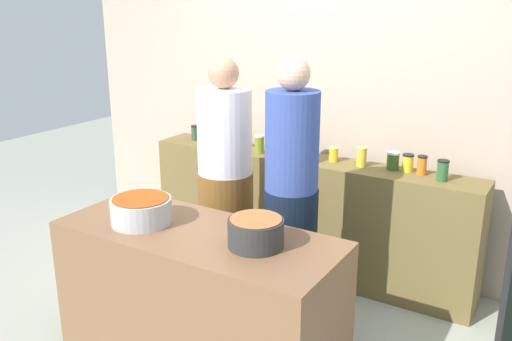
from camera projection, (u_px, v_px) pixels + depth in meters
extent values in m
plane|color=#999D8F|center=(229.00, 334.00, 3.66)|extent=(12.00, 12.00, 0.00)
cube|color=tan|center=(328.00, 82.00, 4.40)|extent=(4.80, 0.12, 3.00)
cube|color=brown|center=(305.00, 215.00, 4.42)|extent=(2.70, 0.36, 0.95)
cube|color=brown|center=(199.00, 297.00, 3.29)|extent=(1.70, 0.70, 0.85)
cylinder|color=#2D4E35|center=(195.00, 133.00, 4.82)|extent=(0.07, 0.07, 0.12)
cylinder|color=black|center=(195.00, 126.00, 4.80)|extent=(0.07, 0.07, 0.01)
cylinder|color=orange|center=(225.00, 135.00, 4.71)|extent=(0.08, 0.08, 0.13)
cylinder|color=silver|center=(225.00, 127.00, 4.69)|extent=(0.09, 0.09, 0.01)
cylinder|color=gold|center=(234.00, 139.00, 4.66)|extent=(0.07, 0.07, 0.09)
cylinder|color=silver|center=(234.00, 133.00, 4.65)|extent=(0.08, 0.08, 0.01)
cylinder|color=olive|center=(243.00, 142.00, 4.58)|extent=(0.06, 0.06, 0.09)
cylinder|color=black|center=(243.00, 136.00, 4.56)|extent=(0.07, 0.07, 0.01)
cylinder|color=olive|center=(259.00, 145.00, 4.40)|extent=(0.08, 0.08, 0.13)
cylinder|color=silver|center=(260.00, 136.00, 4.37)|extent=(0.08, 0.08, 0.01)
cylinder|color=orange|center=(289.00, 147.00, 4.41)|extent=(0.07, 0.07, 0.10)
cylinder|color=black|center=(289.00, 140.00, 4.39)|extent=(0.08, 0.08, 0.01)
cylinder|color=orange|center=(298.00, 148.00, 4.32)|extent=(0.07, 0.07, 0.13)
cylinder|color=#D6C666|center=(298.00, 139.00, 4.30)|extent=(0.07, 0.07, 0.01)
cylinder|color=olive|center=(308.00, 155.00, 4.19)|extent=(0.08, 0.08, 0.09)
cylinder|color=black|center=(309.00, 149.00, 4.18)|extent=(0.09, 0.09, 0.01)
cylinder|color=yellow|center=(334.00, 155.00, 4.18)|extent=(0.07, 0.07, 0.10)
cylinder|color=#D6C666|center=(334.00, 148.00, 4.16)|extent=(0.07, 0.07, 0.01)
cylinder|color=gold|center=(362.00, 157.00, 4.05)|extent=(0.07, 0.07, 0.13)
cylinder|color=#D6C666|center=(362.00, 148.00, 4.03)|extent=(0.08, 0.08, 0.01)
cylinder|color=#35571E|center=(393.00, 162.00, 3.97)|extent=(0.09, 0.09, 0.12)
cylinder|color=silver|center=(394.00, 153.00, 3.95)|extent=(0.09, 0.09, 0.01)
cylinder|color=gold|center=(408.00, 164.00, 3.92)|extent=(0.08, 0.08, 0.12)
cylinder|color=black|center=(408.00, 155.00, 3.90)|extent=(0.08, 0.08, 0.01)
cylinder|color=orange|center=(422.00, 166.00, 3.85)|extent=(0.07, 0.07, 0.13)
cylinder|color=black|center=(423.00, 157.00, 3.83)|extent=(0.07, 0.07, 0.01)
cylinder|color=#2D5D30|center=(443.00, 171.00, 3.72)|extent=(0.08, 0.08, 0.13)
cylinder|color=black|center=(444.00, 161.00, 3.70)|extent=(0.08, 0.08, 0.01)
cylinder|color=#B7B7BC|center=(141.00, 211.00, 3.28)|extent=(0.36, 0.36, 0.15)
cylinder|color=#974316|center=(140.00, 198.00, 3.25)|extent=(0.33, 0.33, 0.00)
cylinder|color=#2D2D2D|center=(256.00, 233.00, 2.96)|extent=(0.31, 0.31, 0.16)
cylinder|color=#B16034|center=(256.00, 219.00, 2.93)|extent=(0.28, 0.28, 0.00)
cylinder|color=brown|center=(226.00, 235.00, 4.03)|extent=(0.40, 0.40, 0.96)
cylinder|color=white|center=(225.00, 131.00, 3.80)|extent=(0.38, 0.38, 0.59)
sphere|color=tan|center=(224.00, 73.00, 3.68)|extent=(0.21, 0.21, 0.21)
cylinder|color=black|center=(290.00, 262.00, 3.57)|extent=(0.34, 0.34, 1.00)
cylinder|color=#344894|center=(292.00, 141.00, 3.33)|extent=(0.33, 0.33, 0.61)
sphere|color=#D8A884|center=(293.00, 74.00, 3.21)|extent=(0.20, 0.20, 0.20)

